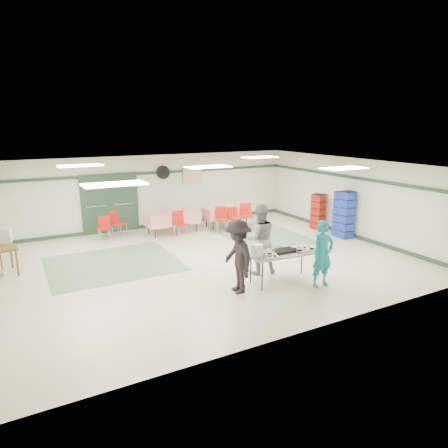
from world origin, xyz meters
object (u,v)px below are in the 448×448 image
chair_b (221,216)px  volunteer_grey (259,239)px  dining_table_b (172,218)px  printer_table (3,250)px  crate_stack_blue_a (341,214)px  crate_stack_blue_b (346,215)px  chair_c (246,213)px  volunteer_dark (238,257)px  chair_loose_a (117,221)px  chair_loose_b (104,226)px  office_printer (2,235)px  serving_table (284,254)px  crate_stack_red (318,212)px  chair_a (234,216)px  volunteer_teal (323,254)px  dining_table_a (227,212)px  chair_d (180,221)px

chair_b → volunteer_grey: bearing=-84.9°
dining_table_b → printer_table: size_ratio=2.00×
chair_b → crate_stack_blue_a: bearing=-17.4°
crate_stack_blue_b → chair_c: bearing=129.4°
volunteer_dark → chair_loose_a: (-1.33, 5.98, -0.30)m
chair_loose_b → office_printer: 3.34m
crate_stack_blue_a → volunteer_grey: bearing=-159.9°
serving_table → chair_c: 5.32m
crate_stack_blue_b → printer_table: bearing=170.5°
serving_table → crate_stack_red: 5.54m
chair_loose_a → serving_table: bearing=-108.5°
crate_stack_red → printer_table: bearing=178.3°
chair_c → volunteer_dark: bearing=-109.1°
chair_a → crate_stack_blue_b: (2.82, -2.79, 0.29)m
volunteer_teal → chair_a: 5.67m
chair_a → crate_stack_red: 3.14m
chair_b → chair_loose_b: bearing=-172.1°
dining_table_b → chair_c: 2.78m
serving_table → chair_a: 5.15m
chair_b → printer_table: (-6.97, -1.07, 0.09)m
volunteer_dark → crate_stack_red: 6.59m
crate_stack_red → chair_c: bearing=149.0°
chair_a → printer_table: bearing=-170.4°
serving_table → crate_stack_blue_b: bearing=30.9°
volunteer_grey → office_printer: volunteer_grey is taller
dining_table_a → chair_b: (-0.52, -0.57, -0.02)m
volunteer_dark → dining_table_b: 5.54m
volunteer_grey → volunteer_dark: (-1.11, -0.79, -0.06)m
volunteer_teal → chair_loose_a: size_ratio=1.77×
chair_b → crate_stack_blue_a: 4.19m
office_printer → printer_table: bearing=-81.6°
chair_a → chair_d: size_ratio=0.93×
volunteer_teal → crate_stack_blue_b: (3.58, 2.83, -0.00)m
dining_table_b → chair_b: size_ratio=2.14×
dining_table_a → office_printer: bearing=-170.4°
dining_table_b → crate_stack_blue_a: (5.01, -3.10, 0.21)m
dining_table_b → chair_a: bearing=-17.5°
chair_loose_a → printer_table: bearing=169.2°
chair_loose_a → printer_table: chair_loose_a is taller
dining_table_a → chair_b: chair_b is taller
chair_a → crate_stack_blue_a: size_ratio=0.54×
volunteer_teal → dining_table_b: volunteer_teal is taller
crate_stack_blue_b → volunteer_grey: bearing=-162.8°
chair_loose_a → volunteer_grey: bearing=-107.1°
chair_d → crate_stack_blue_a: size_ratio=0.58×
chair_b → chair_d: chair_d is taller
volunteer_grey → chair_loose_a: bearing=-51.0°
dining_table_a → printer_table: dining_table_a is taller
volunteer_teal → volunteer_dark: bearing=160.2°
chair_b → crate_stack_blue_b: (3.33, -2.79, 0.26)m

